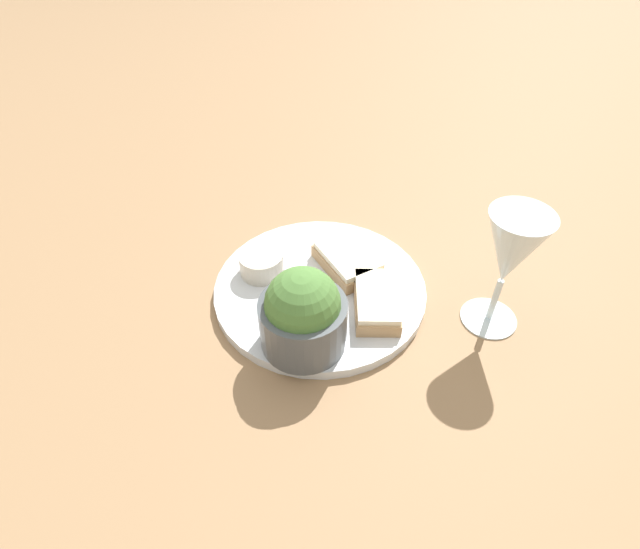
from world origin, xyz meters
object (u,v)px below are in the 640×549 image
object	(u,v)px
sauce_ramekin	(262,262)
cheese_toast_near	(348,260)
wine_glass	(510,254)
salad_bowl	(303,314)
cheese_toast_far	(376,301)

from	to	relation	value
sauce_ramekin	cheese_toast_near	xyz separation A→B (m)	(-0.06, -0.10, -0.00)
cheese_toast_near	wine_glass	bearing A→B (deg)	-151.48
salad_bowl	sauce_ramekin	size ratio (longest dim) A/B	1.77
cheese_toast_far	wine_glass	size ratio (longest dim) A/B	0.67
salad_bowl	cheese_toast_far	world-z (taller)	salad_bowl
sauce_ramekin	cheese_toast_near	size ratio (longest dim) A/B	0.60
sauce_ramekin	salad_bowl	bearing A→B (deg)	169.81
sauce_ramekin	cheese_toast_near	world-z (taller)	sauce_ramekin
cheese_toast_near	cheese_toast_far	world-z (taller)	same
cheese_toast_far	wine_glass	distance (m)	0.17
cheese_toast_near	cheese_toast_far	size ratio (longest dim) A/B	0.91
salad_bowl	wine_glass	xyz separation A→B (m)	(-0.10, -0.22, 0.05)
cheese_toast_near	wine_glass	world-z (taller)	wine_glass
sauce_ramekin	cheese_toast_far	distance (m)	0.16
sauce_ramekin	cheese_toast_far	xyz separation A→B (m)	(-0.14, -0.08, -0.00)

